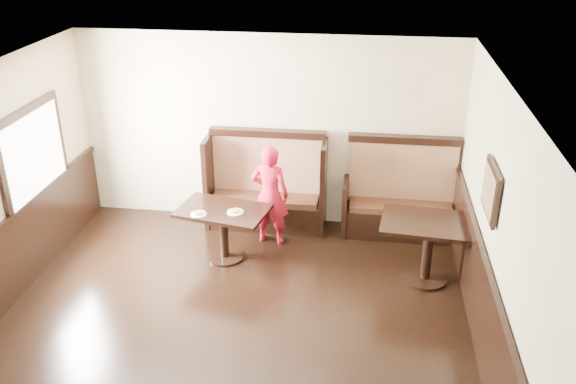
% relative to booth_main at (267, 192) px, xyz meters
% --- Properties ---
extents(ground, '(7.00, 7.00, 0.00)m').
position_rel_booth_main_xyz_m(ground, '(0.00, -3.30, -0.53)').
color(ground, black).
rests_on(ground, ground).
extents(room_shell, '(7.00, 7.00, 7.00)m').
position_rel_booth_main_xyz_m(room_shell, '(-0.30, -3.01, 0.14)').
color(room_shell, beige).
rests_on(room_shell, ground).
extents(booth_main, '(1.75, 0.72, 1.45)m').
position_rel_booth_main_xyz_m(booth_main, '(0.00, 0.00, 0.00)').
color(booth_main, black).
rests_on(booth_main, ground).
extents(booth_neighbor, '(1.65, 0.72, 1.45)m').
position_rel_booth_main_xyz_m(booth_neighbor, '(1.95, -0.00, -0.05)').
color(booth_neighbor, black).
rests_on(booth_neighbor, ground).
extents(table_main, '(1.28, 0.94, 0.74)m').
position_rel_booth_main_xyz_m(table_main, '(-0.41, -1.04, 0.04)').
color(table_main, black).
rests_on(table_main, ground).
extents(table_neighbor, '(1.27, 0.89, 0.84)m').
position_rel_booth_main_xyz_m(table_neighbor, '(2.25, -1.21, 0.10)').
color(table_neighbor, black).
rests_on(table_neighbor, ground).
extents(child, '(0.57, 0.41, 1.46)m').
position_rel_booth_main_xyz_m(child, '(0.14, -0.51, 0.20)').
color(child, '#B4132B').
rests_on(child, ground).
extents(pizza_plate_left, '(0.21, 0.21, 0.04)m').
position_rel_booth_main_xyz_m(pizza_plate_left, '(-0.68, -1.23, 0.23)').
color(pizza_plate_left, white).
rests_on(pizza_plate_left, table_main).
extents(pizza_plate_right, '(0.22, 0.22, 0.04)m').
position_rel_booth_main_xyz_m(pizza_plate_right, '(-0.22, -1.11, 0.23)').
color(pizza_plate_right, white).
rests_on(pizza_plate_right, table_main).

